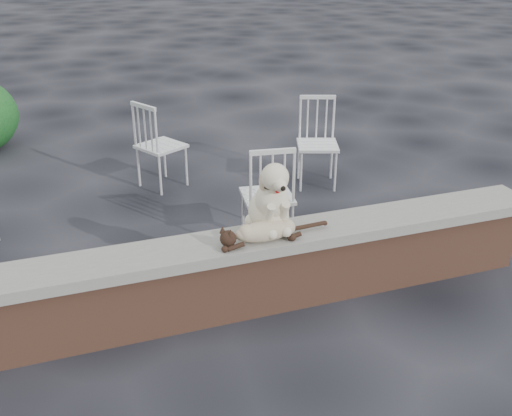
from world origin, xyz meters
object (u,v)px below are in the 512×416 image
object	(u,v)px
chair_d	(318,144)
dog	(269,194)
cat	(265,230)
chair_c	(267,194)
chair_e	(161,144)

from	to	relation	value
chair_d	dog	bearing A→B (deg)	-104.32
cat	chair_d	bearing A→B (deg)	56.40
dog	chair_d	world-z (taller)	dog
chair_c	chair_d	world-z (taller)	same
chair_e	chair_d	bearing A→B (deg)	-136.75
chair_d	chair_c	bearing A→B (deg)	-112.71
chair_c	dog	bearing A→B (deg)	78.20
dog	chair_e	bearing A→B (deg)	97.02
dog	chair_d	size ratio (longest dim) A/B	0.59
dog	chair_d	bearing A→B (deg)	56.01
chair_c	chair_e	bearing A→B (deg)	-61.03
cat	chair_d	size ratio (longest dim) A/B	1.03
cat	chair_e	xyz separation A→B (m)	(-0.23, 2.56, -0.19)
chair_e	chair_d	distance (m)	1.66
dog	chair_e	xyz separation A→B (m)	(-0.31, 2.41, -0.39)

